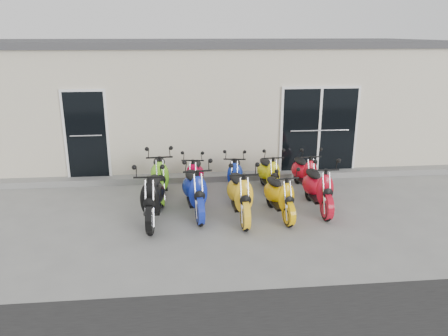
{
  "coord_description": "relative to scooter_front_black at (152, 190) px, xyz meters",
  "views": [
    {
      "loc": [
        -0.92,
        -8.45,
        3.59
      ],
      "look_at": [
        0.0,
        0.6,
        0.75
      ],
      "focal_mm": 35.0,
      "sensor_mm": 36.0,
      "label": 1
    }
  ],
  "objects": [
    {
      "name": "scooter_back_red",
      "position": [
        0.87,
        1.44,
        -0.09
      ],
      "size": [
        0.76,
        1.6,
        1.14
      ],
      "primitive_type": null,
      "rotation": [
        0.0,
        0.0,
        -0.13
      ],
      "color": "#B00029",
      "rests_on": "ground"
    },
    {
      "name": "scooter_front_orange_a",
      "position": [
        1.72,
        -0.0,
        -0.01
      ],
      "size": [
        0.69,
        1.77,
        1.29
      ],
      "primitive_type": null,
      "rotation": [
        0.0,
        0.0,
        0.03
      ],
      "color": "yellow",
      "rests_on": "ground"
    },
    {
      "name": "scooter_back_yellow",
      "position": [
        2.59,
        1.44,
        -0.08
      ],
      "size": [
        0.64,
        1.57,
        1.14
      ],
      "primitive_type": null,
      "rotation": [
        0.0,
        0.0,
        0.05
      ],
      "color": "yellow",
      "rests_on": "ground"
    },
    {
      "name": "building",
      "position": [
        1.51,
        5.61,
        0.94
      ],
      "size": [
        14.0,
        6.0,
        3.2
      ],
      "primitive_type": "cube",
      "color": "beige",
      "rests_on": "ground"
    },
    {
      "name": "scooter_back_green",
      "position": [
        0.09,
        1.33,
        -0.0
      ],
      "size": [
        0.75,
        1.81,
        1.31
      ],
      "primitive_type": null,
      "rotation": [
        0.0,
        0.0,
        0.06
      ],
      "color": "#76D422",
      "rests_on": "ground"
    },
    {
      "name": "ground",
      "position": [
        1.51,
        0.41,
        -0.66
      ],
      "size": [
        80.0,
        80.0,
        0.0
      ],
      "primitive_type": "plane",
      "color": "gray",
      "rests_on": "ground"
    },
    {
      "name": "door_right",
      "position": [
        4.11,
        2.58,
        0.6
      ],
      "size": [
        2.02,
        0.08,
        2.22
      ],
      "primitive_type": "cube",
      "color": "black",
      "rests_on": "front_step"
    },
    {
      "name": "scooter_back_blue",
      "position": [
        1.8,
        1.44,
        -0.09
      ],
      "size": [
        0.78,
        1.6,
        1.14
      ],
      "primitive_type": null,
      "rotation": [
        0.0,
        0.0,
        -0.15
      ],
      "color": "#132C9C",
      "rests_on": "ground"
    },
    {
      "name": "scooter_front_orange_b",
      "position": [
        2.52,
        0.0,
        -0.09
      ],
      "size": [
        0.77,
        1.61,
        1.14
      ],
      "primitive_type": null,
      "rotation": [
        0.0,
        0.0,
        0.14
      ],
      "color": "#EEAE08",
      "rests_on": "ground"
    },
    {
      "name": "roof_cap",
      "position": [
        1.51,
        5.61,
        2.62
      ],
      "size": [
        14.2,
        6.2,
        0.16
      ],
      "primitive_type": "cube",
      "color": "#3F3F42",
      "rests_on": "building"
    },
    {
      "name": "door_left",
      "position": [
        -1.69,
        2.58,
        0.6
      ],
      "size": [
        1.07,
        0.08,
        2.22
      ],
      "primitive_type": "cube",
      "color": "black",
      "rests_on": "front_step"
    },
    {
      "name": "scooter_front_red",
      "position": [
        3.4,
        0.25,
        -0.04
      ],
      "size": [
        0.64,
        1.69,
        1.24
      ],
      "primitive_type": null,
      "rotation": [
        0.0,
        0.0,
        0.02
      ],
      "color": "red",
      "rests_on": "ground"
    },
    {
      "name": "front_step",
      "position": [
        1.51,
        2.43,
        -0.58
      ],
      "size": [
        14.0,
        0.4,
        0.15
      ],
      "primitive_type": "cube",
      "color": "gray",
      "rests_on": "ground"
    },
    {
      "name": "scooter_back_extra",
      "position": [
        3.44,
        1.44,
        -0.08
      ],
      "size": [
        0.64,
        1.57,
        1.14
      ],
      "primitive_type": null,
      "rotation": [
        0.0,
        0.0,
        0.05
      ],
      "color": "red",
      "rests_on": "ground"
    },
    {
      "name": "scooter_front_blue",
      "position": [
        0.84,
        0.3,
        -0.01
      ],
      "size": [
        0.84,
        1.82,
        1.3
      ],
      "primitive_type": null,
      "rotation": [
        0.0,
        0.0,
        0.11
      ],
      "color": "#13269D",
      "rests_on": "ground"
    },
    {
      "name": "scooter_front_black",
      "position": [
        0.0,
        0.0,
        0.0
      ],
      "size": [
        0.71,
        1.8,
        1.31
      ],
      "primitive_type": null,
      "rotation": [
        0.0,
        0.0,
        -0.04
      ],
      "color": "black",
      "rests_on": "ground"
    }
  ]
}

